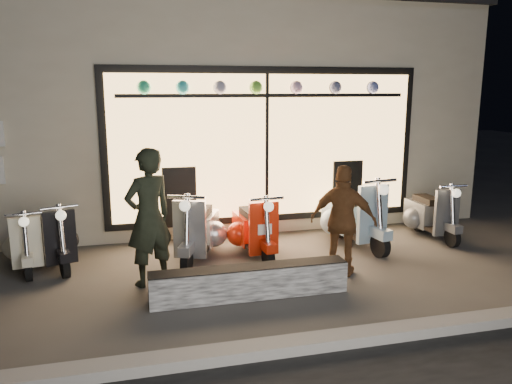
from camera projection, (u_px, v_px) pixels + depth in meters
ground at (247, 277)px, 6.77m from camera, size 40.00×40.00×0.00m
kerb at (294, 345)px, 4.86m from camera, size 40.00×0.25×0.12m
shop_building at (196, 107)px, 11.07m from camera, size 10.20×6.23×4.20m
graffiti_barrier at (250, 282)px, 6.08m from camera, size 2.43×0.28×0.40m
scooter_silver at (199, 229)px, 7.57m from camera, size 0.81×1.44×1.04m
scooter_red at (253, 229)px, 7.69m from camera, size 0.49×1.37×0.98m
scooter_black at (54, 238)px, 7.25m from camera, size 0.68×1.32×0.94m
scooter_cream at (28, 242)px, 7.15m from camera, size 0.53×1.24×0.88m
scooter_blue at (351, 216)px, 8.23m from camera, size 0.65×1.60×1.14m
scooter_grey at (428, 213)px, 8.65m from camera, size 0.43×1.33×0.96m
man at (149, 217)px, 6.38m from camera, size 0.78×0.69×1.79m
woman at (343, 221)px, 6.73m from camera, size 0.95×0.79×1.52m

